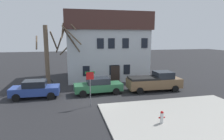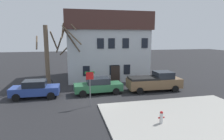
% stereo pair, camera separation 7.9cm
% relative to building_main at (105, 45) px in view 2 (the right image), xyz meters
% --- Properties ---
extents(ground_plane, '(120.00, 120.00, 0.00)m').
position_rel_building_main_xyz_m(ground_plane, '(-2.84, -10.30, -4.38)').
color(ground_plane, '#262628').
extents(sidewalk_slab, '(11.11, 8.17, 0.12)m').
position_rel_building_main_xyz_m(sidewalk_slab, '(2.73, -15.54, -4.32)').
color(sidewalk_slab, '#A8A59E').
rests_on(sidewalk_slab, ground_plane).
extents(building_main, '(10.73, 8.52, 8.59)m').
position_rel_building_main_xyz_m(building_main, '(0.00, 0.00, 0.00)').
color(building_main, silver).
rests_on(building_main, ground_plane).
extents(tree_bare_near, '(2.86, 2.87, 6.80)m').
position_rel_building_main_xyz_m(tree_bare_near, '(-7.22, -4.40, -0.79)').
color(tree_bare_near, brown).
rests_on(tree_bare_near, ground_plane).
extents(tree_bare_mid, '(2.42, 2.64, 7.70)m').
position_rel_building_main_xyz_m(tree_bare_mid, '(-4.42, -3.61, -0.20)').
color(tree_bare_mid, brown).
rests_on(tree_bare_mid, ground_plane).
extents(tree_bare_far, '(2.94, 3.07, 6.43)m').
position_rel_building_main_xyz_m(tree_bare_far, '(-4.23, -3.44, -1.39)').
color(tree_bare_far, '#4C3D2D').
rests_on(tree_bare_far, ground_plane).
extents(tree_bare_end, '(3.06, 2.40, 7.46)m').
position_rel_building_main_xyz_m(tree_bare_end, '(-1.78, -3.16, -0.41)').
color(tree_bare_end, '#4C3D2D').
rests_on(tree_bare_end, ground_plane).
extents(car_blue_sedan, '(4.35, 2.10, 1.63)m').
position_rel_building_main_xyz_m(car_blue_sedan, '(-8.11, -8.07, -3.57)').
color(car_blue_sedan, '#2D4799').
rests_on(car_blue_sedan, ground_plane).
extents(car_green_sedan, '(4.76, 2.05, 1.60)m').
position_rel_building_main_xyz_m(car_green_sedan, '(-2.24, -8.10, -3.57)').
color(car_green_sedan, '#2D6B42').
rests_on(car_green_sedan, ground_plane).
extents(pickup_truck_brown, '(5.63, 2.34, 1.98)m').
position_rel_building_main_xyz_m(pickup_truck_brown, '(3.70, -8.28, -3.42)').
color(pickup_truck_brown, brown).
rests_on(pickup_truck_brown, ground_plane).
extents(fire_hydrant, '(0.42, 0.22, 0.81)m').
position_rel_building_main_xyz_m(fire_hydrant, '(0.63, -15.92, -3.84)').
color(fire_hydrant, silver).
rests_on(fire_hydrant, sidewalk_slab).
extents(street_sign_pole, '(0.76, 0.07, 2.87)m').
position_rel_building_main_xyz_m(street_sign_pole, '(-3.42, -11.50, -2.38)').
color(street_sign_pole, slate).
rests_on(street_sign_pole, ground_plane).
extents(bicycle_leaning, '(1.75, 0.21, 1.03)m').
position_rel_building_main_xyz_m(bicycle_leaning, '(-7.75, -3.69, -4.01)').
color(bicycle_leaning, black).
rests_on(bicycle_leaning, ground_plane).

